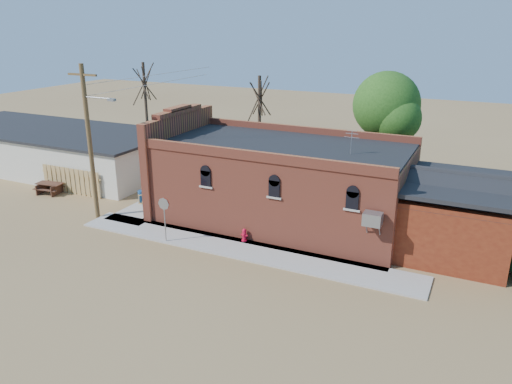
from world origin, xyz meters
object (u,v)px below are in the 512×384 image
at_px(picnic_table, 50,187).
at_px(fire_hydrant, 244,235).
at_px(utility_pole, 90,140).
at_px(trash_barrel, 142,196).
at_px(brick_bar, 277,182).
at_px(stop_sign, 164,208).

bearing_deg(picnic_table, fire_hydrant, -13.56).
relative_size(utility_pole, fire_hydrant, 12.90).
xyz_separation_m(utility_pole, picnic_table, (-6.04, 2.00, -4.28)).
bearing_deg(picnic_table, trash_barrel, 0.90).
bearing_deg(fire_hydrant, trash_barrel, 146.06).
bearing_deg(utility_pole, brick_bar, 23.69).
height_order(brick_bar, picnic_table, brick_bar).
distance_m(utility_pole, trash_barrel, 5.39).
bearing_deg(brick_bar, stop_sign, -126.31).
relative_size(brick_bar, stop_sign, 6.72).
relative_size(stop_sign, trash_barrel, 3.15).
bearing_deg(utility_pole, picnic_table, 161.68).
bearing_deg(utility_pole, stop_sign, -11.79).
bearing_deg(brick_bar, utility_pole, -156.31).
relative_size(utility_pole, trash_barrel, 11.63).
height_order(brick_bar, trash_barrel, brick_bar).
xyz_separation_m(stop_sign, trash_barrel, (-4.91, 4.33, -1.49)).
distance_m(utility_pole, stop_sign, 6.52).
height_order(utility_pole, stop_sign, utility_pole).
height_order(fire_hydrant, trash_barrel, trash_barrel).
relative_size(fire_hydrant, stop_sign, 0.29).
height_order(stop_sign, picnic_table, stop_sign).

